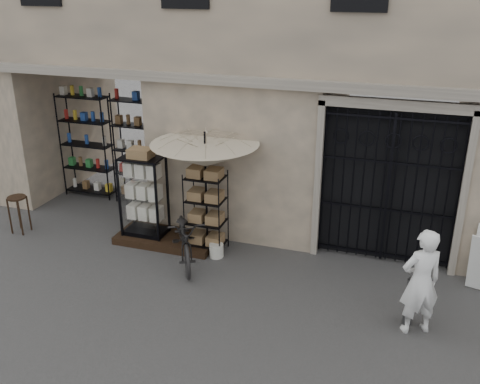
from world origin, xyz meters
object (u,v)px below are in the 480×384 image
(market_umbrella, at_px, (205,149))
(shopkeeper, at_px, (414,330))
(wire_rack, at_px, (206,213))
(steel_bollard, at_px, (409,302))
(wooden_stool, at_px, (19,213))
(bicycle, at_px, (186,261))
(white_bucket, at_px, (216,250))
(display_cabinet, at_px, (144,200))

(market_umbrella, xyz_separation_m, shopkeeper, (3.93, -1.47, -2.05))
(wire_rack, bearing_deg, steel_bollard, -3.14)
(steel_bollard, xyz_separation_m, shopkeeper, (0.11, -0.15, -0.39))
(wooden_stool, bearing_deg, wire_rack, 6.83)
(wire_rack, relative_size, shopkeeper, 0.95)
(market_umbrella, distance_m, bicycle, 2.14)
(white_bucket, distance_m, bicycle, 0.61)
(wire_rack, distance_m, wooden_stool, 4.03)
(wire_rack, relative_size, bicycle, 0.86)
(display_cabinet, height_order, white_bucket, display_cabinet)
(wire_rack, height_order, market_umbrella, market_umbrella)
(wire_rack, height_order, bicycle, wire_rack)
(bicycle, xyz_separation_m, steel_bollard, (4.03, -0.73, 0.39))
(market_umbrella, distance_m, steel_bollard, 4.37)
(bicycle, bearing_deg, steel_bollard, -38.94)
(display_cabinet, xyz_separation_m, wire_rack, (1.33, -0.01, -0.09))
(white_bucket, xyz_separation_m, bicycle, (-0.49, -0.33, -0.13))
(bicycle, bearing_deg, white_bucket, 5.52)
(market_umbrella, bearing_deg, bicycle, -109.31)
(steel_bollard, bearing_deg, market_umbrella, 160.95)
(white_bucket, height_order, shopkeeper, white_bucket)
(white_bucket, relative_size, steel_bollard, 0.35)
(display_cabinet, height_order, wooden_stool, display_cabinet)
(wooden_stool, bearing_deg, display_cabinet, 10.28)
(market_umbrella, relative_size, steel_bollard, 3.65)
(display_cabinet, distance_m, white_bucket, 1.78)
(white_bucket, xyz_separation_m, shopkeeper, (3.65, -1.21, -0.13))
(market_umbrella, xyz_separation_m, steel_bollard, (3.82, -1.32, -1.66))
(wire_rack, bearing_deg, wooden_stool, -157.87)
(wire_rack, height_order, steel_bollard, wire_rack)
(white_bucket, bearing_deg, display_cabinet, 172.47)
(wire_rack, distance_m, shopkeeper, 4.25)
(shopkeeper, bearing_deg, steel_bollard, -81.10)
(display_cabinet, bearing_deg, wooden_stool, -161.06)
(market_umbrella, bearing_deg, white_bucket, -41.92)
(display_cabinet, distance_m, wooden_stool, 2.74)
(wooden_stool, distance_m, shopkeeper, 7.98)
(market_umbrella, relative_size, shopkeeper, 1.69)
(steel_bollard, height_order, shopkeeper, steel_bollard)
(market_umbrella, relative_size, wooden_stool, 3.59)
(display_cabinet, relative_size, steel_bollard, 2.23)
(display_cabinet, relative_size, bicycle, 0.93)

